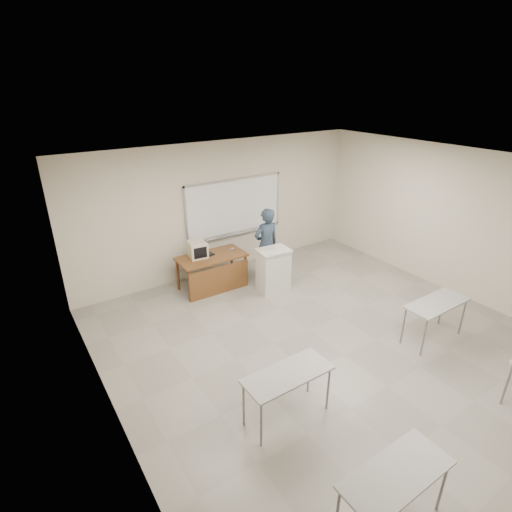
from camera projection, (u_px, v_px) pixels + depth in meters
floor at (344, 355)px, 6.60m from camera, size 7.00×8.00×0.01m
whiteboard at (235, 207)px, 9.16m from camera, size 2.48×0.10×1.31m
student_desks at (422, 368)px, 5.30m from camera, size 4.40×2.20×0.73m
instructor_desk at (214, 266)px, 8.45m from camera, size 1.45×0.72×0.75m
podium at (273, 270)px, 8.49m from camera, size 0.66×0.49×0.93m
crt_monitor at (198, 249)px, 8.35m from camera, size 0.36×0.41×0.34m
laptop at (204, 252)px, 8.49m from camera, size 0.34×0.32×0.25m
mouse at (232, 249)px, 8.76m from camera, size 0.10×0.08×0.04m
keyboard at (266, 249)px, 8.28m from camera, size 0.44×0.27×0.02m
presenter at (266, 245)px, 8.77m from camera, size 0.62×0.42×1.67m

